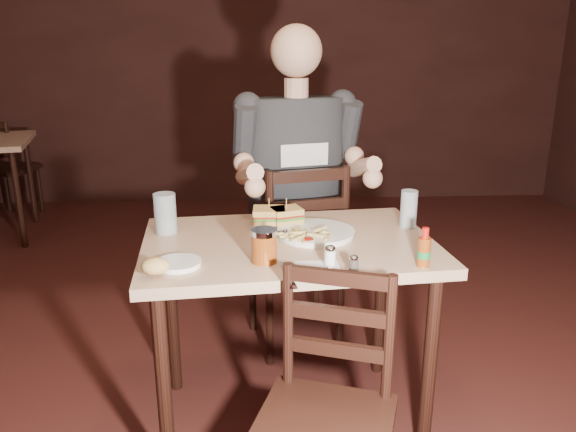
{
  "coord_description": "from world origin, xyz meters",
  "views": [
    {
      "loc": [
        0.13,
        -1.79,
        1.47
      ],
      "look_at": [
        0.25,
        0.21,
        0.85
      ],
      "focal_mm": 35.0,
      "sensor_mm": 36.0,
      "label": 1
    }
  ],
  "objects": [
    {
      "name": "main_table",
      "position": [
        0.25,
        0.16,
        0.68
      ],
      "size": [
        1.13,
        0.81,
        0.77
      ],
      "rotation": [
        0.0,
        0.0,
        0.09
      ],
      "color": "tan",
      "rests_on": "ground"
    },
    {
      "name": "room_shell",
      "position": [
        0.0,
        0.0,
        1.4
      ],
      "size": [
        7.0,
        7.0,
        7.0
      ],
      "color": "black",
      "rests_on": "ground"
    },
    {
      "name": "syrup_dispenser",
      "position": [
        0.15,
        -0.04,
        0.83
      ],
      "size": [
        0.1,
        0.1,
        0.11
      ],
      "primitive_type": null,
      "rotation": [
        0.0,
        0.0,
        0.09
      ],
      "color": "#7F360E",
      "rests_on": "main_table"
    },
    {
      "name": "diner",
      "position": [
        0.32,
        0.73,
        1.02
      ],
      "size": [
        0.71,
        0.61,
        1.06
      ],
      "primitive_type": null,
      "rotation": [
        0.0,
        0.0,
        0.23
      ],
      "color": "#282A2D",
      "rests_on": "chair_far"
    },
    {
      "name": "sandwich_left",
      "position": [
        0.18,
        0.33,
        0.84
      ],
      "size": [
        0.13,
        0.11,
        0.1
      ],
      "primitive_type": null,
      "rotation": [
        0.0,
        0.0,
        -0.04
      ],
      "color": "tan",
      "rests_on": "dinner_plate"
    },
    {
      "name": "chair_near",
      "position": [
        0.31,
        -0.44,
        0.42
      ],
      "size": [
        0.5,
        0.53,
        0.84
      ],
      "primitive_type": null,
      "rotation": [
        0.0,
        0.0,
        -0.33
      ],
      "color": "black",
      "rests_on": "ground"
    },
    {
      "name": "side_plate",
      "position": [
        -0.13,
        -0.06,
        0.78
      ],
      "size": [
        0.16,
        0.16,
        0.01
      ],
      "primitive_type": "cylinder",
      "rotation": [
        0.0,
        0.0,
        0.09
      ],
      "color": "white",
      "rests_on": "main_table"
    },
    {
      "name": "glass_right",
      "position": [
        0.73,
        0.29,
        0.84
      ],
      "size": [
        0.07,
        0.07,
        0.15
      ],
      "primitive_type": "cylinder",
      "rotation": [
        0.0,
        0.0,
        0.09
      ],
      "color": "silver",
      "rests_on": "main_table"
    },
    {
      "name": "bg_chair_far",
      "position": [
        -2.0,
        3.05,
        0.43
      ],
      "size": [
        0.47,
        0.5,
        0.86
      ],
      "primitive_type": null,
      "rotation": [
        0.0,
        0.0,
        2.94
      ],
      "color": "black",
      "rests_on": "ground"
    },
    {
      "name": "chair_far",
      "position": [
        0.31,
        0.78,
        0.47
      ],
      "size": [
        0.53,
        0.57,
        0.95
      ],
      "primitive_type": null,
      "rotation": [
        0.0,
        0.0,
        3.38
      ],
      "color": "black",
      "rests_on": "ground"
    },
    {
      "name": "fork",
      "position": [
        0.36,
        -0.13,
        0.78
      ],
      "size": [
        0.02,
        0.15,
        0.0
      ],
      "primitive_type": "cube",
      "rotation": [
        0.0,
        0.0,
        0.05
      ],
      "color": "silver",
      "rests_on": "napkin"
    },
    {
      "name": "glass_left",
      "position": [
        -0.22,
        0.28,
        0.85
      ],
      "size": [
        0.09,
        0.09,
        0.15
      ],
      "primitive_type": "cylinder",
      "rotation": [
        0.0,
        0.0,
        0.09
      ],
      "color": "silver",
      "rests_on": "main_table"
    },
    {
      "name": "fries_pile",
      "position": [
        0.31,
        0.14,
        0.8
      ],
      "size": [
        0.25,
        0.19,
        0.04
      ],
      "primitive_type": null,
      "rotation": [
        0.0,
        0.0,
        0.09
      ],
      "color": "#DBC469",
      "rests_on": "dinner_plate"
    },
    {
      "name": "dinner_plate",
      "position": [
        0.35,
        0.21,
        0.78
      ],
      "size": [
        0.31,
        0.31,
        0.02
      ],
      "primitive_type": "cylinder",
      "rotation": [
        0.0,
        0.0,
        0.09
      ],
      "color": "white",
      "rests_on": "main_table"
    },
    {
      "name": "hot_sauce",
      "position": [
        0.67,
        -0.11,
        0.84
      ],
      "size": [
        0.05,
        0.05,
        0.13
      ],
      "primitive_type": null,
      "rotation": [
        0.0,
        0.0,
        0.09
      ],
      "color": "#7F360E",
      "rests_on": "main_table"
    },
    {
      "name": "salt_shaker",
      "position": [
        0.37,
        -0.09,
        0.8
      ],
      "size": [
        0.04,
        0.04,
        0.07
      ],
      "primitive_type": null,
      "rotation": [
        0.0,
        0.0,
        0.09
      ],
      "color": "white",
      "rests_on": "main_table"
    },
    {
      "name": "ketchup_dollop",
      "position": [
        0.31,
        0.11,
        0.79
      ],
      "size": [
        0.05,
        0.05,
        0.01
      ],
      "primitive_type": "ellipsoid",
      "rotation": [
        0.0,
        0.0,
        0.09
      ],
      "color": "maroon",
      "rests_on": "dinner_plate"
    },
    {
      "name": "napkin",
      "position": [
        0.32,
        -0.12,
        0.77
      ],
      "size": [
        0.14,
        0.13,
        0.0
      ],
      "primitive_type": "cube",
      "rotation": [
        0.0,
        0.0,
        0.01
      ],
      "color": "white",
      "rests_on": "main_table"
    },
    {
      "name": "bread_roll",
      "position": [
        -0.19,
        -0.15,
        0.81
      ],
      "size": [
        0.1,
        0.08,
        0.05
      ],
      "primitive_type": "ellipsoid",
      "rotation": [
        0.0,
        0.0,
        0.09
      ],
      "color": "#DAAE5D",
      "rests_on": "side_plate"
    },
    {
      "name": "knife",
      "position": [
        0.23,
        -0.17,
        0.78
      ],
      "size": [
        0.04,
        0.21,
        0.0
      ],
      "primitive_type": "cube",
      "rotation": [
        0.0,
        0.0,
        0.15
      ],
      "color": "silver",
      "rests_on": "napkin"
    },
    {
      "name": "sandwich_right",
      "position": [
        0.25,
        0.33,
        0.84
      ],
      "size": [
        0.14,
        0.13,
        0.1
      ],
      "primitive_type": null,
      "rotation": [
        0.0,
        0.0,
        0.31
      ],
      "color": "tan",
      "rests_on": "dinner_plate"
    },
    {
      "name": "pepper_shaker",
      "position": [
        0.43,
        -0.15,
        0.8
      ],
      "size": [
        0.03,
        0.03,
        0.05
      ],
      "primitive_type": null,
      "rotation": [
        0.0,
        0.0,
        0.09
      ],
      "color": "#38332D",
      "rests_on": "main_table"
    }
  ]
}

